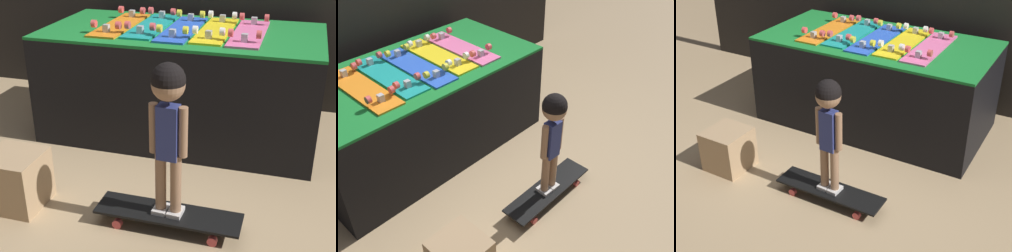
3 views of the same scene
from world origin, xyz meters
The scene contains 10 objects.
ground_plane centered at (0.00, 0.00, 0.00)m, with size 16.00×16.00×0.00m, color tan.
display_rack centered at (0.00, 0.56, 0.39)m, with size 1.95×0.99×0.78m.
skateboard_orange_on_rack centered at (-0.47, 0.55, 0.80)m, with size 0.21×0.76×0.09m.
skateboard_teal_on_rack centered at (-0.23, 0.58, 0.80)m, with size 0.21×0.76×0.09m.
skateboard_blue_on_rack centered at (0.00, 0.55, 0.80)m, with size 0.21×0.76×0.09m.
skateboard_yellow_on_rack centered at (0.23, 0.58, 0.80)m, with size 0.21×0.76×0.09m.
skateboard_pink_on_rack centered at (0.47, 0.56, 0.80)m, with size 0.21×0.76×0.09m.
skateboard_on_floor centered at (0.24, -0.62, 0.08)m, with size 0.79×0.21×0.09m.
child centered at (0.24, -0.62, 0.67)m, with size 0.20×0.17×0.83m.
storage_box centered at (-0.65, -0.65, 0.16)m, with size 0.30×0.31×0.32m.
Camera 1 is at (0.82, -2.60, 1.57)m, focal length 50.00 mm.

